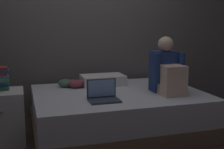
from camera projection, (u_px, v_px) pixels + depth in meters
name	position (u px, v px, depth m)	size (l,w,h in m)	color
ground_plane	(109.00, 142.00, 3.27)	(8.00, 8.00, 0.00)	#47382D
wall_back	(85.00, 19.00, 4.17)	(5.60, 0.10, 2.70)	#605B56
bed	(118.00, 112.00, 3.57)	(2.00, 1.50, 0.49)	#7A6047
nightstand	(3.00, 117.00, 3.20)	(0.44, 0.46, 0.58)	beige
person_sitting	(167.00, 72.00, 3.45)	(0.39, 0.44, 0.66)	navy
laptop	(103.00, 95.00, 3.12)	(0.32, 0.23, 0.22)	#333842
pillow	(103.00, 80.00, 3.92)	(0.56, 0.36, 0.13)	silver
clothes_pile	(72.00, 83.00, 3.78)	(0.33, 0.30, 0.10)	#8E3D47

